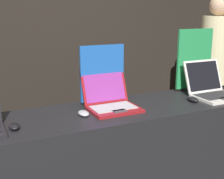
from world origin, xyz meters
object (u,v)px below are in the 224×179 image
(mouse_front, at_px, (14,127))
(mouse_middle, at_px, (84,113))
(laptop_back, at_px, (212,89))
(promo_stand_middle, at_px, (102,76))
(mouse_back, at_px, (193,99))
(person_bystander, at_px, (214,76))
(laptop_middle, at_px, (110,100))
(promo_stand_back, at_px, (194,61))

(mouse_front, bearing_deg, mouse_middle, 7.67)
(laptop_back, bearing_deg, promo_stand_middle, 166.52)
(mouse_middle, relative_size, promo_stand_middle, 0.26)
(mouse_front, bearing_deg, promo_stand_middle, 21.40)
(promo_stand_middle, bearing_deg, mouse_back, -23.02)
(mouse_middle, relative_size, person_bystander, 0.07)
(mouse_front, distance_m, laptop_back, 1.58)
(laptop_middle, distance_m, mouse_middle, 0.25)
(mouse_back, bearing_deg, promo_stand_middle, 156.98)
(laptop_back, xyz_separation_m, promo_stand_back, (0.00, 0.24, 0.19))
(mouse_middle, height_order, promo_stand_middle, promo_stand_middle)
(laptop_middle, bearing_deg, person_bystander, 19.69)
(mouse_middle, xyz_separation_m, mouse_back, (0.88, -0.06, 0.00))
(promo_stand_middle, relative_size, promo_stand_back, 0.83)
(mouse_front, bearing_deg, person_bystander, 16.87)
(mouse_middle, height_order, person_bystander, person_bystander)
(mouse_back, distance_m, person_bystander, 1.06)
(promo_stand_middle, distance_m, laptop_back, 0.92)
(mouse_front, xyz_separation_m, promo_stand_middle, (0.69, 0.27, 0.19))
(laptop_middle, xyz_separation_m, promo_stand_back, (0.89, 0.17, 0.19))
(mouse_back, bearing_deg, mouse_middle, 175.89)
(promo_stand_middle, bearing_deg, laptop_middle, -90.00)
(promo_stand_middle, xyz_separation_m, laptop_back, (0.89, -0.21, -0.15))
(mouse_front, distance_m, mouse_back, 1.34)
(mouse_middle, distance_m, person_bystander, 1.81)
(mouse_middle, relative_size, laptop_back, 0.30)
(mouse_back, bearing_deg, promo_stand_back, 50.73)
(laptop_middle, relative_size, promo_stand_middle, 0.81)
(mouse_middle, relative_size, promo_stand_back, 0.21)
(laptop_middle, bearing_deg, mouse_middle, -163.70)
(mouse_middle, bearing_deg, laptop_middle, 16.30)
(mouse_front, relative_size, promo_stand_middle, 0.22)
(mouse_front, height_order, laptop_middle, laptop_middle)
(mouse_front, bearing_deg, mouse_back, -0.03)
(laptop_middle, distance_m, mouse_back, 0.66)
(promo_stand_middle, distance_m, person_bystander, 1.54)
(promo_stand_middle, distance_m, mouse_back, 0.72)
(laptop_middle, bearing_deg, mouse_front, -169.38)
(laptop_middle, xyz_separation_m, laptop_back, (0.89, -0.07, 0.00))
(mouse_front, bearing_deg, laptop_back, 2.15)
(mouse_middle, height_order, laptop_back, laptop_back)
(laptop_middle, bearing_deg, promo_stand_middle, 90.00)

